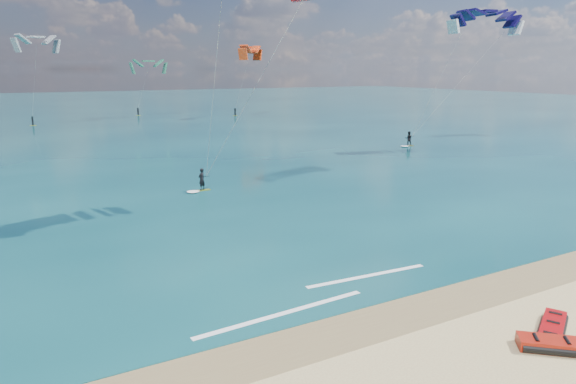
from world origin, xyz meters
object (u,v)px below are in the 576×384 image
at_px(packed_kite_mid, 561,351).
at_px(kitesurfer_far, 448,73).
at_px(packed_kite_left, 552,332).
at_px(kitesurfer_main, 231,75).

relative_size(packed_kite_mid, kitesurfer_far, 0.17).
distance_m(packed_kite_left, packed_kite_mid, 1.16).
bearing_deg(kitesurfer_far, kitesurfer_main, -151.74).
bearing_deg(kitesurfer_far, packed_kite_mid, -121.78).
xyz_separation_m(packed_kite_left, packed_kite_mid, (-0.78, -0.86, 0.00)).
bearing_deg(kitesurfer_main, packed_kite_mid, -87.06).
bearing_deg(kitesurfer_main, kitesurfer_far, 18.77).
xyz_separation_m(packed_kite_mid, kitesurfer_far, (28.17, 33.08, 8.15)).
xyz_separation_m(packed_kite_left, kitesurfer_main, (-2.27, 21.64, 8.19)).
xyz_separation_m(packed_kite_mid, kitesurfer_main, (-1.49, 22.50, 8.19)).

